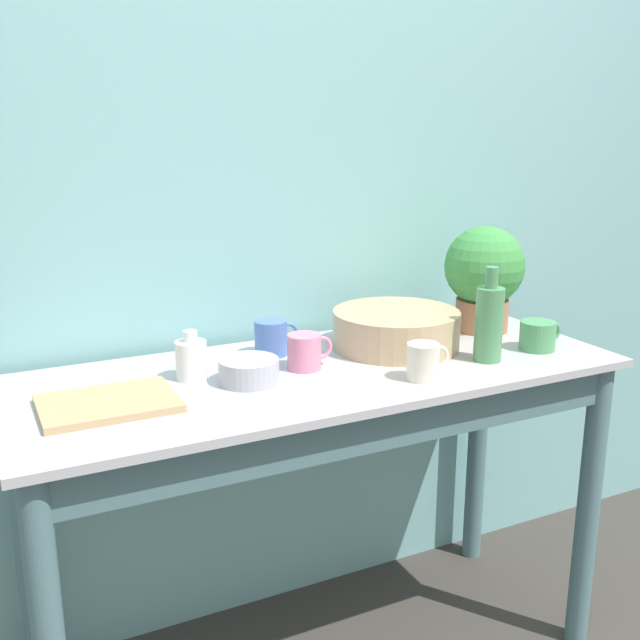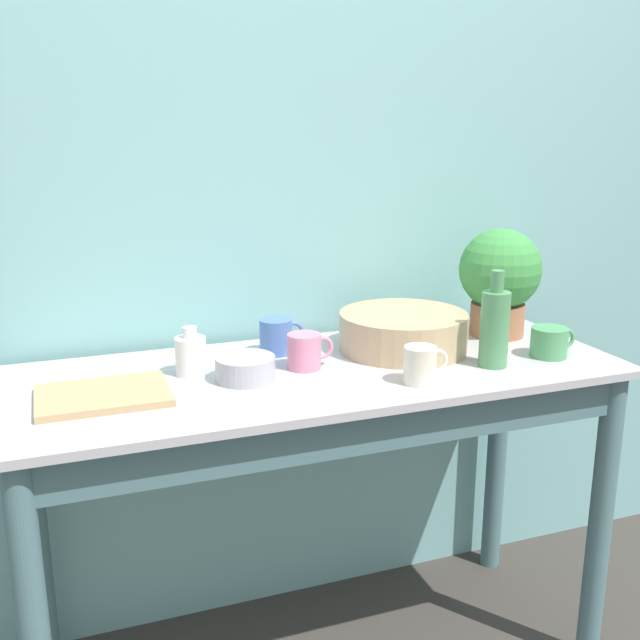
% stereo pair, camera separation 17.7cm
% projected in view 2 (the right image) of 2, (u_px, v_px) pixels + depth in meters
% --- Properties ---
extents(wall_back, '(6.00, 0.05, 2.40)m').
position_uv_depth(wall_back, '(276.00, 201.00, 2.02)').
color(wall_back, '#7AB2B2').
rests_on(wall_back, ground_plane).
extents(counter_table, '(1.47, 0.58, 0.83)m').
position_uv_depth(counter_table, '(323.00, 437.00, 1.83)').
color(counter_table, slate).
rests_on(counter_table, ground_plane).
extents(potted_plant, '(0.22, 0.22, 0.30)m').
position_uv_depth(potted_plant, '(500.00, 277.00, 2.04)').
color(potted_plant, '#A36647').
rests_on(potted_plant, counter_table).
extents(bowl_wash_large, '(0.33, 0.33, 0.10)m').
position_uv_depth(bowl_wash_large, '(403.00, 331.00, 1.94)').
color(bowl_wash_large, tan).
rests_on(bowl_wash_large, counter_table).
extents(bottle_tall, '(0.07, 0.07, 0.24)m').
position_uv_depth(bottle_tall, '(495.00, 327.00, 1.80)').
color(bottle_tall, '#4C8C59').
rests_on(bottle_tall, counter_table).
extents(bottle_short, '(0.07, 0.07, 0.12)m').
position_uv_depth(bottle_short, '(191.00, 355.00, 1.75)').
color(bottle_short, white).
rests_on(bottle_short, counter_table).
extents(mug_pink, '(0.12, 0.08, 0.09)m').
position_uv_depth(mug_pink, '(305.00, 351.00, 1.79)').
color(mug_pink, pink).
rests_on(mug_pink, counter_table).
extents(mug_green, '(0.12, 0.09, 0.08)m').
position_uv_depth(mug_green, '(550.00, 342.00, 1.88)').
color(mug_green, '#4C935B').
rests_on(mug_green, counter_table).
extents(mug_cream, '(0.11, 0.07, 0.09)m').
position_uv_depth(mug_cream, '(421.00, 365.00, 1.69)').
color(mug_cream, beige).
rests_on(mug_cream, counter_table).
extents(mug_blue, '(0.12, 0.08, 0.09)m').
position_uv_depth(mug_blue, '(277.00, 336.00, 1.91)').
color(mug_blue, '#4C70B7').
rests_on(mug_blue, counter_table).
extents(bowl_small_steel, '(0.14, 0.14, 0.06)m').
position_uv_depth(bowl_small_steel, '(245.00, 368.00, 1.72)').
color(bowl_small_steel, '#A8A8B2').
rests_on(bowl_small_steel, counter_table).
extents(tray_board, '(0.28, 0.20, 0.02)m').
position_uv_depth(tray_board, '(103.00, 395.00, 1.60)').
color(tray_board, tan).
rests_on(tray_board, counter_table).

